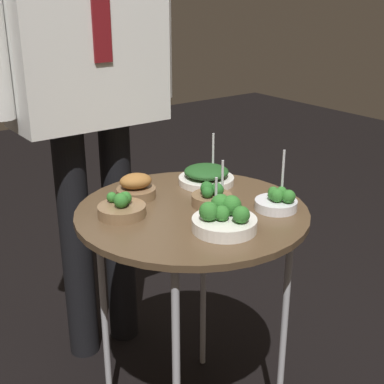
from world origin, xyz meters
The scene contains 8 objects.
serving_cart centered at (0.00, 0.00, 0.66)m, with size 0.63×0.63×0.72m.
bowl_broccoli_front_left centered at (0.06, -0.01, 0.75)m, with size 0.11×0.11×0.13m.
bowl_broccoli_back_right centered at (-0.17, 0.08, 0.74)m, with size 0.13×0.13×0.07m.
bowl_roast_front_center centered at (-0.08, 0.17, 0.75)m, with size 0.11×0.11×0.07m.
bowl_broccoli_far_rim centered at (-0.01, -0.15, 0.75)m, with size 0.16×0.16×0.12m.
bowl_spinach_mid_left centered at (0.16, 0.14, 0.75)m, with size 0.17×0.17×0.15m.
bowl_broccoli_back_left centered at (0.18, -0.14, 0.75)m, with size 0.12×0.12×0.16m.
waiter_figure centered at (-0.04, 0.52, 1.11)m, with size 0.65×0.24×1.75m.
Camera 1 is at (-0.80, -1.07, 1.29)m, focal length 50.00 mm.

